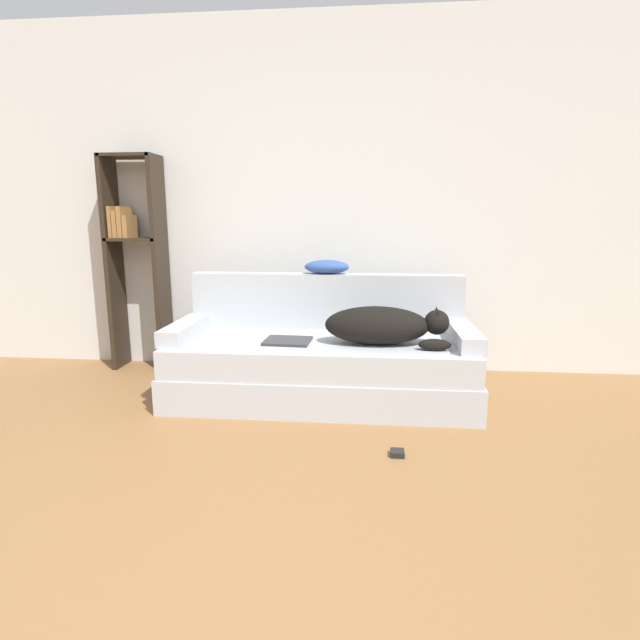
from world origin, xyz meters
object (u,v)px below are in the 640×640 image
object	(u,v)px
laptop	(288,341)
power_adapter	(397,453)
throw_pillow	(327,267)
dog	(383,325)
bookshelf	(135,251)
couch	(321,369)

from	to	relation	value
laptop	power_adapter	distance (m)	1.06
laptop	throw_pillow	size ratio (longest dim) A/B	0.95
laptop	power_adapter	world-z (taller)	laptop
laptop	power_adapter	size ratio (longest dim) A/B	4.35
throw_pillow	dog	bearing A→B (deg)	-49.48
throw_pillow	bookshelf	size ratio (longest dim) A/B	0.19
dog	power_adapter	world-z (taller)	dog
dog	laptop	xyz separation A→B (m)	(-0.61, -0.01, -0.11)
laptop	bookshelf	xyz separation A→B (m)	(-1.33, 0.69, 0.53)
dog	bookshelf	distance (m)	2.10
couch	dog	size ratio (longest dim) A/B	2.55
dog	power_adapter	size ratio (longest dim) A/B	11.14
couch	throw_pillow	xyz separation A→B (m)	(0.00, 0.36, 0.66)
bookshelf	power_adapter	world-z (taller)	bookshelf
laptop	bookshelf	size ratio (longest dim) A/B	0.18
laptop	couch	bearing A→B (deg)	30.00
power_adapter	laptop	bearing A→B (deg)	133.79
couch	laptop	distance (m)	0.32
dog	throw_pillow	xyz separation A→B (m)	(-0.40, 0.47, 0.32)
throw_pillow	power_adapter	xyz separation A→B (m)	(0.47, -1.18, -0.84)
bookshelf	laptop	bearing A→B (deg)	-27.54
power_adapter	couch	bearing A→B (deg)	119.91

